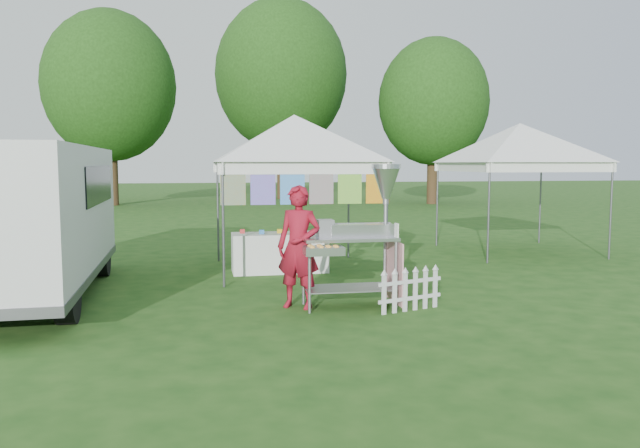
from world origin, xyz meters
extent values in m
plane|color=#1C4614|center=(0.00, 0.00, 0.00)|extent=(120.00, 120.00, 0.00)
cylinder|color=#59595E|center=(-1.42, 2.08, 1.05)|extent=(0.04, 0.04, 2.10)
cylinder|color=#59595E|center=(1.42, 2.08, 1.05)|extent=(0.04, 0.04, 2.10)
cylinder|color=#59595E|center=(-1.42, 4.92, 1.05)|extent=(0.04, 0.04, 2.10)
cylinder|color=#59595E|center=(1.42, 4.92, 1.05)|extent=(0.04, 0.04, 2.10)
cube|color=white|center=(0.00, 2.08, 2.00)|extent=(3.00, 0.03, 0.22)
cube|color=white|center=(0.00, 4.92, 2.00)|extent=(3.00, 0.03, 0.22)
pyramid|color=white|center=(0.00, 3.50, 3.00)|extent=(4.24, 4.24, 0.90)
cylinder|color=#59595E|center=(0.00, 2.08, 2.08)|extent=(3.00, 0.03, 0.03)
cube|color=orange|center=(-1.25, 2.08, 1.73)|extent=(0.42, 0.01, 0.70)
cube|color=#BA1AAF|center=(-0.75, 2.08, 1.73)|extent=(0.42, 0.01, 0.70)
cube|color=blue|center=(-0.25, 2.08, 1.73)|extent=(0.42, 0.01, 0.70)
cube|color=#2EAF88|center=(0.25, 2.08, 1.73)|extent=(0.42, 0.01, 0.70)
cube|color=#178A43|center=(0.75, 2.08, 1.73)|extent=(0.42, 0.01, 0.70)
cube|color=red|center=(1.25, 2.08, 1.73)|extent=(0.42, 0.01, 0.70)
cylinder|color=#59595E|center=(4.08, 3.58, 1.05)|extent=(0.04, 0.04, 2.10)
cylinder|color=#59595E|center=(6.92, 3.58, 1.05)|extent=(0.04, 0.04, 2.10)
cylinder|color=#59595E|center=(4.08, 6.42, 1.05)|extent=(0.04, 0.04, 2.10)
cylinder|color=#59595E|center=(6.92, 6.42, 1.05)|extent=(0.04, 0.04, 2.10)
cube|color=white|center=(5.50, 3.58, 2.00)|extent=(3.00, 0.03, 0.22)
cube|color=white|center=(5.50, 6.42, 2.00)|extent=(3.00, 0.03, 0.22)
pyramid|color=white|center=(5.50, 5.00, 3.00)|extent=(4.24, 4.24, 0.90)
cylinder|color=#59595E|center=(5.50, 3.58, 2.08)|extent=(3.00, 0.03, 0.03)
cylinder|color=#342513|center=(-6.00, 24.00, 1.98)|extent=(0.56, 0.56, 3.96)
ellipsoid|color=#285E1A|center=(-6.00, 24.00, 5.85)|extent=(6.40, 6.40, 7.36)
cylinder|color=#342513|center=(3.00, 28.00, 2.42)|extent=(0.56, 0.56, 4.84)
ellipsoid|color=#285E1A|center=(3.00, 28.00, 7.15)|extent=(7.60, 7.60, 8.74)
cylinder|color=#342513|center=(10.00, 22.00, 1.76)|extent=(0.56, 0.56, 3.52)
ellipsoid|color=#285E1A|center=(10.00, 22.00, 5.20)|extent=(5.60, 5.60, 6.44)
cylinder|color=gray|center=(-0.33, -0.01, 0.50)|extent=(0.05, 0.05, 1.00)
cylinder|color=gray|center=(0.91, -0.03, 0.50)|extent=(0.05, 0.05, 1.00)
cylinder|color=gray|center=(-0.32, 0.56, 0.50)|extent=(0.05, 0.05, 1.00)
cylinder|color=gray|center=(0.92, 0.54, 0.50)|extent=(0.05, 0.05, 1.00)
cube|color=gray|center=(0.30, 0.27, 0.28)|extent=(1.28, 0.66, 0.02)
cube|color=#B7B7BC|center=(0.30, 0.27, 1.00)|extent=(1.35, 0.69, 0.04)
cube|color=#B7B7BC|center=(0.50, 0.32, 1.11)|extent=(0.95, 0.30, 0.17)
cube|color=gray|center=(-0.04, 0.33, 1.15)|extent=(0.23, 0.25, 0.25)
cylinder|color=gray|center=(0.86, 0.31, 1.51)|extent=(0.06, 0.06, 1.00)
cone|color=#B7B7BC|center=(0.86, 0.31, 1.79)|extent=(0.41, 0.41, 0.45)
cylinder|color=#B7B7BC|center=(0.86, 0.31, 2.03)|extent=(0.43, 0.43, 0.07)
cube|color=#B7B7BC|center=(-0.16, -0.15, 0.89)|extent=(0.54, 0.34, 0.11)
cube|color=#D38E91|center=(0.98, 0.25, 0.50)|extent=(0.04, 0.84, 0.90)
cube|color=white|center=(0.90, -0.06, 1.14)|extent=(0.02, 0.16, 0.20)
imported|color=maroon|center=(-0.42, 0.35, 0.88)|extent=(0.77, 0.69, 1.77)
cube|color=silver|center=(-4.53, 1.78, 1.36)|extent=(2.36, 5.61, 1.94)
cube|color=#59595E|center=(-4.53, 1.78, 0.39)|extent=(2.38, 5.66, 0.13)
cube|color=silver|center=(-4.58, 4.16, 0.89)|extent=(2.13, 0.83, 1.00)
cube|color=black|center=(-3.42, 2.47, 1.72)|extent=(0.10, 3.06, 0.61)
cube|color=black|center=(-4.59, 4.57, 1.72)|extent=(1.89, 0.08, 0.61)
cylinder|color=black|center=(-3.51, 0.02, 0.38)|extent=(0.26, 0.76, 0.76)
cylinder|color=black|center=(-3.59, 3.58, 0.38)|extent=(0.26, 0.76, 0.76)
cube|color=silver|center=(0.66, -0.29, 0.28)|extent=(0.07, 0.04, 0.56)
cube|color=silver|center=(0.83, -0.23, 0.28)|extent=(0.07, 0.04, 0.56)
cube|color=silver|center=(1.00, -0.17, 0.28)|extent=(0.07, 0.04, 0.56)
cube|color=silver|center=(1.17, -0.12, 0.28)|extent=(0.07, 0.04, 0.56)
cube|color=silver|center=(1.34, -0.06, 0.28)|extent=(0.07, 0.04, 0.56)
cube|color=silver|center=(1.51, 0.00, 0.28)|extent=(0.07, 0.04, 0.56)
cube|color=silver|center=(1.09, -0.14, 0.18)|extent=(1.03, 0.36, 0.05)
cube|color=silver|center=(1.09, -0.14, 0.42)|extent=(1.03, 0.36, 0.05)
cube|color=white|center=(-0.31, 3.37, 0.37)|extent=(1.80, 0.70, 0.75)
camera|label=1|loc=(-1.81, -8.38, 2.07)|focal=35.00mm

